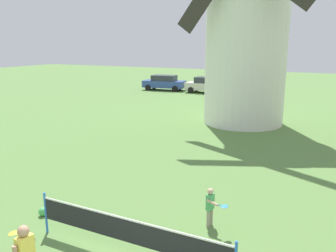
# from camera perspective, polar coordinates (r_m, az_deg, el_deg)

# --- Properties ---
(windmill) EXTENTS (8.10, 5.47, 13.40)m
(windmill) POSITION_cam_1_polar(r_m,az_deg,el_deg) (22.04, 12.57, 17.39)
(windmill) COLOR white
(windmill) RESTS_ON ground_plane
(tennis_net) EXTENTS (5.04, 0.06, 1.10)m
(tennis_net) POSITION_cam_1_polar(r_m,az_deg,el_deg) (8.39, -6.50, -16.27)
(tennis_net) COLOR blue
(tennis_net) RESTS_ON ground_plane
(player_far) EXTENTS (0.66, 0.54, 1.08)m
(player_far) POSITION_cam_1_polar(r_m,az_deg,el_deg) (9.71, 6.86, -12.45)
(player_far) COLOR #9E937F
(player_far) RESTS_ON ground_plane
(stray_ball) EXTENTS (0.25, 0.25, 0.25)m
(stray_ball) POSITION_cam_1_polar(r_m,az_deg,el_deg) (11.00, -19.31, -12.77)
(stray_ball) COLOR #4CB259
(stray_ball) RESTS_ON ground_plane
(parked_car_blue) EXTENTS (4.55, 2.33, 1.56)m
(parked_car_blue) POSITION_cam_1_polar(r_m,az_deg,el_deg) (37.54, -0.62, 6.96)
(parked_car_blue) COLOR #334C99
(parked_car_blue) RESTS_ON ground_plane
(parked_car_cream) EXTENTS (4.32, 2.05, 1.56)m
(parked_car_cream) POSITION_cam_1_polar(r_m,az_deg,el_deg) (35.63, 6.34, 6.56)
(parked_car_cream) COLOR silver
(parked_car_cream) RESTS_ON ground_plane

